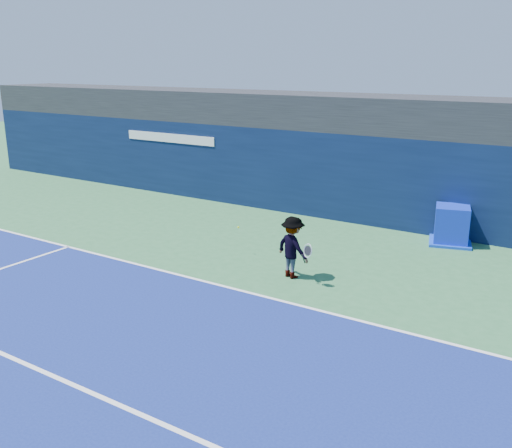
% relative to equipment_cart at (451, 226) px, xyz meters
% --- Properties ---
extents(ground, '(80.00, 80.00, 0.00)m').
position_rel_equipment_cart_xyz_m(ground, '(-4.47, -9.55, -0.53)').
color(ground, '#2F6A3C').
rests_on(ground, ground).
extents(baseline, '(24.00, 0.10, 0.01)m').
position_rel_equipment_cart_xyz_m(baseline, '(-4.47, -6.55, -0.52)').
color(baseline, white).
rests_on(baseline, ground).
extents(service_line, '(24.00, 0.10, 0.01)m').
position_rel_equipment_cart_xyz_m(service_line, '(-4.47, -11.55, -0.52)').
color(service_line, white).
rests_on(service_line, ground).
extents(stadium_band, '(36.00, 3.00, 1.20)m').
position_rel_equipment_cart_xyz_m(stadium_band, '(-4.47, 1.95, 3.07)').
color(stadium_band, black).
rests_on(stadium_band, back_wall_assembly).
extents(back_wall_assembly, '(36.00, 1.03, 3.00)m').
position_rel_equipment_cart_xyz_m(back_wall_assembly, '(-4.48, 0.95, 0.97)').
color(back_wall_assembly, '#091534').
rests_on(back_wall_assembly, ground).
extents(equipment_cart, '(1.49, 1.49, 1.16)m').
position_rel_equipment_cart_xyz_m(equipment_cart, '(0.00, 0.00, 0.00)').
color(equipment_cart, '#0D23B6').
rests_on(equipment_cart, ground).
extents(tennis_player, '(1.32, 0.89, 1.60)m').
position_rel_equipment_cart_xyz_m(tennis_player, '(-2.66, -5.06, 0.27)').
color(tennis_player, white).
rests_on(tennis_player, ground).
extents(tennis_ball, '(0.06, 0.06, 0.06)m').
position_rel_equipment_cart_xyz_m(tennis_ball, '(-4.84, -4.32, 0.27)').
color(tennis_ball, '#C7D417').
rests_on(tennis_ball, ground).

